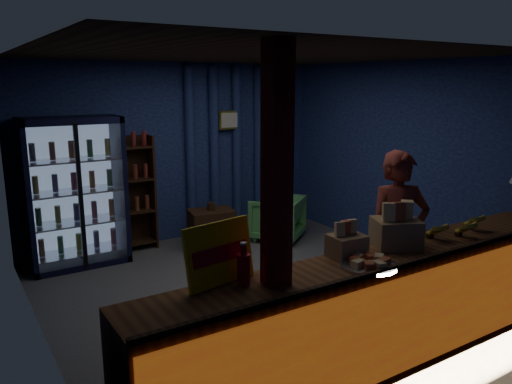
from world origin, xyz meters
TOP-DOWN VIEW (x-y plane):
  - ground at (0.00, 0.00)m, footprint 4.60×4.60m
  - room_walls at (0.00, 0.00)m, footprint 4.60×4.60m
  - counter at (0.00, -1.91)m, footprint 4.40×0.57m
  - support_post at (-1.05, -1.90)m, footprint 0.16×0.16m
  - beverage_cooler at (-1.55, 1.92)m, footprint 1.20×0.62m
  - bottle_shelf at (-0.70, 2.06)m, footprint 0.50×0.28m
  - curtain_folds at (1.00, 2.14)m, footprint 1.74×0.14m
  - framed_picture at (0.85, 2.10)m, footprint 0.36×0.04m
  - shopkeeper at (0.73, -1.41)m, footprint 0.73×0.61m
  - green_chair at (1.23, 1.34)m, footprint 0.99×1.00m
  - side_table at (0.20, 1.50)m, footprint 0.68×0.55m
  - yellow_sign at (-1.38, -1.68)m, footprint 0.56×0.20m
  - soda_bottles at (-1.17, -1.83)m, footprint 0.25×0.17m
  - snack_box_left at (0.26, -1.79)m, footprint 0.47×0.44m
  - snack_box_centre at (-0.26, -1.75)m, footprint 0.29×0.24m
  - pastry_tray at (-0.27, -2.01)m, footprint 0.44×0.44m
  - banana_bunches at (0.97, -1.87)m, footprint 0.78×0.30m

SIDE VIEW (x-z plane):
  - ground at x=0.00m, z-range 0.00..0.00m
  - side_table at x=0.20m, z-range -0.05..0.61m
  - green_chair at x=1.23m, z-range 0.00..0.66m
  - counter at x=0.00m, z-range -0.02..0.97m
  - bottle_shelf at x=-0.70m, z-range -0.01..1.59m
  - shopkeeper at x=0.73m, z-range 0.00..1.69m
  - beverage_cooler at x=-1.55m, z-range -0.02..1.88m
  - pastry_tray at x=-0.27m, z-range 0.94..1.01m
  - banana_bunches at x=0.97m, z-range 0.95..1.12m
  - snack_box_centre at x=-0.26m, z-range 0.91..1.20m
  - soda_bottles at x=-1.17m, z-range 0.92..1.22m
  - snack_box_left at x=0.26m, z-range 0.89..1.29m
  - yellow_sign at x=-1.38m, z-range 0.95..1.39m
  - support_post at x=-1.05m, z-range 0.00..2.60m
  - curtain_folds at x=1.00m, z-range 0.05..2.55m
  - room_walls at x=0.00m, z-range -0.73..3.87m
  - framed_picture at x=0.85m, z-range 1.61..1.89m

